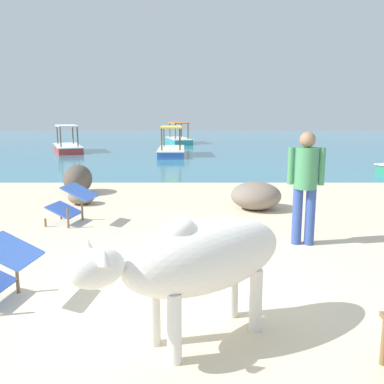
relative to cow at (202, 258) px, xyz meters
The scene contains 11 objects.
sand_beach 1.19m from the cow, 99.24° to the left, with size 18.00×14.00×0.04m, color beige.
water_surface 22.94m from the cow, 90.38° to the left, with size 60.00×36.00×0.03m, color teal.
cow is the anchor object (origin of this frame).
deck_chair_far 4.26m from the cow, 119.96° to the left, with size 0.86×0.68×0.68m.
person_standing 3.00m from the cow, 59.29° to the left, with size 0.50×0.32×1.62m.
shore_rock_large 4.95m from the cow, 76.13° to the left, with size 0.98×0.95×0.54m, color gray.
shore_rock_medium 5.78m from the cow, 114.45° to the left, with size 0.56×0.51×0.30m, color #756651.
shore_rock_small 7.02m from the cow, 113.24° to the left, with size 0.94×0.66×0.67m, color brown.
boat_teal 23.01m from the cow, 92.28° to the left, with size 1.89×3.83×1.29m.
boat_blue 15.58m from the cow, 93.70° to the left, with size 1.24×3.70×1.29m.
boat_red 18.43m from the cow, 109.75° to the left, with size 2.42×3.84×1.29m.
Camera 1 is at (0.07, -4.13, 1.92)m, focal length 38.85 mm.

